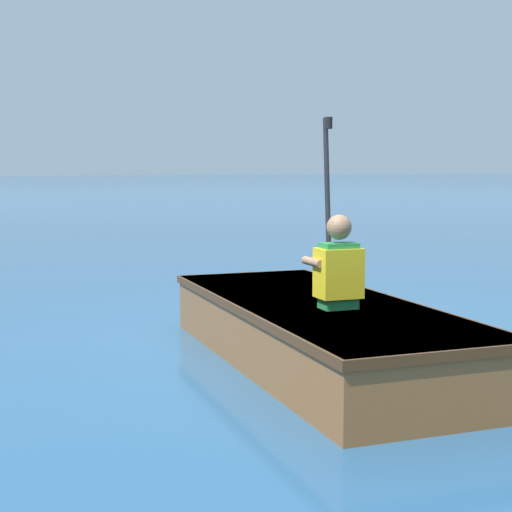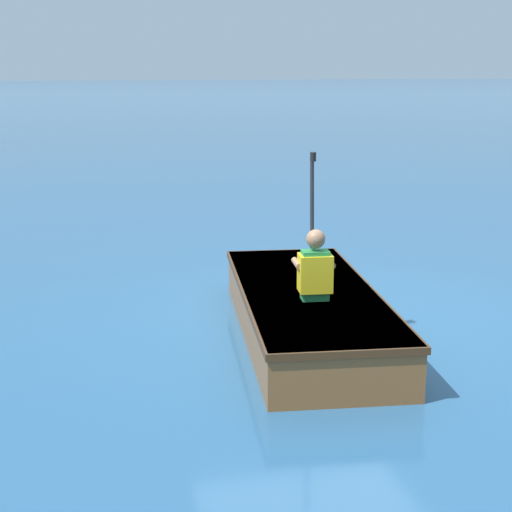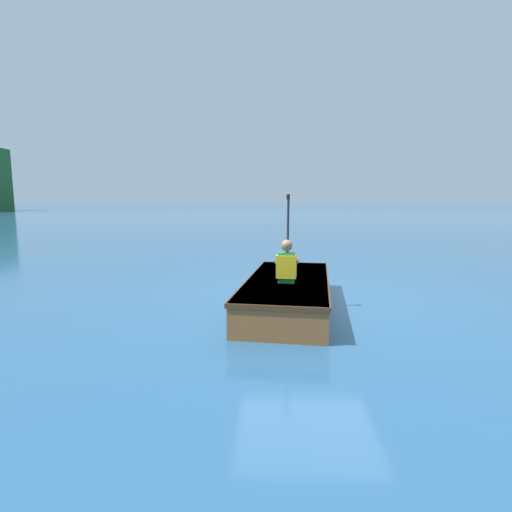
# 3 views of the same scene
# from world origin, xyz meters

# --- Properties ---
(ground_plane) EXTENTS (300.00, 300.00, 0.00)m
(ground_plane) POSITION_xyz_m (0.00, 0.00, 0.00)
(ground_plane) COLOR #28567F
(rowboat_foreground) EXTENTS (3.50, 1.63, 0.46)m
(rowboat_foreground) POSITION_xyz_m (-0.57, 0.37, 0.26)
(rowboat_foreground) COLOR brown
(rowboat_foreground) RESTS_ON ground
(person_paddler) EXTENTS (0.37, 0.38, 1.30)m
(person_paddler) POSITION_xyz_m (-0.94, 0.42, 0.75)
(person_paddler) COLOR #267F3F
(person_paddler) RESTS_ON rowboat_foreground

